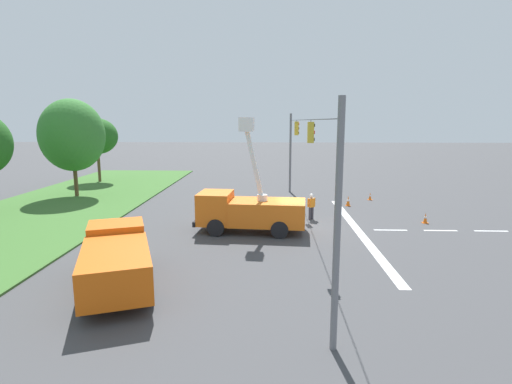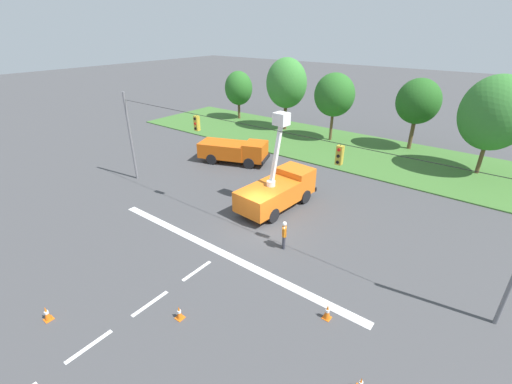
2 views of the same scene
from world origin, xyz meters
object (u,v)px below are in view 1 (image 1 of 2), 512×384
(tree_east_end, at_px, (97,136))
(traffic_cone_mid_right, at_px, (425,218))
(utility_truck_bucket_lift, at_px, (249,209))
(road_worker, at_px, (311,205))
(tree_far_east, at_px, (72,135))
(traffic_cone_mid_left, at_px, (370,196))
(traffic_cone_foreground_right, at_px, (348,201))
(utility_truck_support_near, at_px, (116,258))

(tree_east_end, distance_m, traffic_cone_mid_right, 33.21)
(utility_truck_bucket_lift, bearing_deg, tree_east_end, 42.13)
(road_worker, bearing_deg, tree_far_east, 69.41)
(road_worker, height_order, traffic_cone_mid_right, road_worker)
(traffic_cone_mid_left, bearing_deg, traffic_cone_foreground_right, 137.00)
(tree_east_end, height_order, utility_truck_support_near, tree_east_end)
(utility_truck_bucket_lift, distance_m, utility_truck_support_near, 9.53)
(tree_east_end, relative_size, utility_truck_bucket_lift, 1.01)
(traffic_cone_mid_left, bearing_deg, tree_far_east, 89.07)
(tree_east_end, bearing_deg, utility_truck_support_near, -155.62)
(tree_east_end, relative_size, traffic_cone_mid_left, 10.73)
(traffic_cone_foreground_right, xyz_separation_m, traffic_cone_mid_right, (-5.20, -3.98, -0.06))
(utility_truck_support_near, xyz_separation_m, road_worker, (11.38, -8.84, -0.19))
(tree_far_east, bearing_deg, tree_east_end, 10.44)
(utility_truck_support_near, relative_size, traffic_cone_foreground_right, 8.69)
(tree_east_end, distance_m, utility_truck_support_near, 30.04)
(traffic_cone_mid_right, bearing_deg, utility_truck_support_near, 123.41)
(tree_far_east, height_order, traffic_cone_mid_right, tree_far_east)
(tree_far_east, xyz_separation_m, traffic_cone_mid_left, (-0.41, -25.23, -5.03))
(traffic_cone_mid_right, bearing_deg, traffic_cone_mid_left, 12.33)
(tree_far_east, xyz_separation_m, utility_truck_support_near, (-18.74, -10.76, -4.15))
(utility_truck_support_near, relative_size, traffic_cone_mid_right, 10.04)
(traffic_cone_mid_right, bearing_deg, traffic_cone_foreground_right, 37.44)
(utility_truck_support_near, xyz_separation_m, traffic_cone_foreground_right, (15.86, -12.17, -0.79))
(traffic_cone_foreground_right, bearing_deg, utility_truck_bucket_lift, 136.04)
(utility_truck_support_near, bearing_deg, traffic_cone_mid_left, -38.29)
(tree_far_east, bearing_deg, road_worker, -110.59)
(traffic_cone_mid_right, bearing_deg, road_worker, 84.36)
(tree_far_east, bearing_deg, traffic_cone_foreground_right, -97.16)
(tree_far_east, height_order, utility_truck_bucket_lift, tree_far_east)
(traffic_cone_mid_right, bearing_deg, tree_far_east, 73.28)
(utility_truck_support_near, relative_size, traffic_cone_mid_left, 10.79)
(road_worker, xyz_separation_m, traffic_cone_foreground_right, (4.48, -3.33, -0.61))
(tree_east_end, height_order, traffic_cone_mid_left, tree_east_end)
(traffic_cone_mid_left, bearing_deg, road_worker, 140.97)
(road_worker, relative_size, traffic_cone_mid_left, 2.78)
(traffic_cone_foreground_right, distance_m, traffic_cone_mid_left, 3.38)
(traffic_cone_mid_left, distance_m, traffic_cone_mid_right, 7.86)
(traffic_cone_foreground_right, xyz_separation_m, traffic_cone_mid_left, (2.47, -2.31, -0.09))
(traffic_cone_foreground_right, height_order, traffic_cone_mid_left, traffic_cone_foreground_right)
(tree_east_end, xyz_separation_m, traffic_cone_mid_left, (-8.81, -26.78, -4.62))
(utility_truck_support_near, xyz_separation_m, traffic_cone_mid_right, (10.66, -16.16, -0.85))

